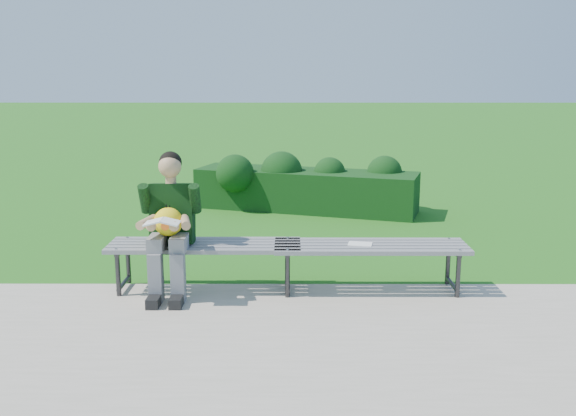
# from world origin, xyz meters

# --- Properties ---
(ground) EXTENTS (80.00, 80.00, 0.00)m
(ground) POSITION_xyz_m (0.00, 0.00, 0.00)
(ground) COLOR #237421
(ground) RESTS_ON ground
(walkway) EXTENTS (30.00, 3.50, 0.02)m
(walkway) POSITION_xyz_m (0.00, -1.75, 0.01)
(walkway) COLOR #BDAEA0
(walkway) RESTS_ON ground
(hedge) EXTENTS (3.43, 1.79, 0.89)m
(hedge) POSITION_xyz_m (0.54, 3.58, 0.38)
(hedge) COLOR #10360C
(hedge) RESTS_ON ground
(bench_left) EXTENTS (1.80, 0.50, 0.46)m
(bench_left) POSITION_xyz_m (-0.47, -0.15, 0.42)
(bench_left) COLOR gray
(bench_left) RESTS_ON walkway
(bench_right) EXTENTS (1.80, 0.50, 0.46)m
(bench_right) POSITION_xyz_m (1.09, -0.18, 0.42)
(bench_right) COLOR gray
(bench_right) RESTS_ON walkway
(seated_boy) EXTENTS (0.56, 0.76, 1.31)m
(seated_boy) POSITION_xyz_m (-0.77, -0.25, 0.71)
(seated_boy) COLOR gray
(seated_boy) RESTS_ON walkway
(paper_sheet) EXTENTS (0.25, 0.20, 0.01)m
(paper_sheet) POSITION_xyz_m (0.99, -0.18, 0.47)
(paper_sheet) COLOR white
(paper_sheet) RESTS_ON bench_right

